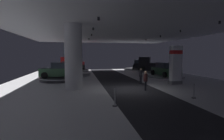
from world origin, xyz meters
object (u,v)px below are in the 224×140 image
Objects in this scene: column_left at (73,57)px; display_platform_far_right at (155,72)px; display_car_mid_right at (165,70)px; display_platform_far_left at (69,74)px; brand_sign_pylon at (176,64)px; display_platform_deep_left at (73,70)px; display_platform_mid_right at (165,77)px; display_car_deep_right at (139,65)px; display_platform_deep_right at (139,69)px; pickup_truck_far_right at (153,66)px; display_car_far_left at (69,68)px; pickup_truck_deep_left at (72,65)px; visitor_walking_far at (141,75)px; display_platform_mid_left at (60,79)px; display_car_mid_left at (60,71)px; visitor_walking_near at (146,79)px.

display_platform_far_right is at bearing 41.90° from column_left.
display_car_mid_right is 0.72× the size of display_platform_far_left.
brand_sign_pylon is 0.67× the size of display_platform_deep_left.
display_platform_mid_right is 1.04× the size of display_car_deep_right.
display_platform_far_right is 5.66m from display_car_deep_right.
display_platform_deep_left is 12.29m from display_platform_deep_right.
display_car_deep_right reaches higher than display_platform_far_left.
display_platform_far_left is (-12.58, -6.36, -0.00)m from display_platform_deep_right.
display_platform_deep_right is at bearing 99.19° from display_platform_far_right.
pickup_truck_far_right is 13.22m from display_car_far_left.
pickup_truck_deep_left is at bearing 92.93° from column_left.
display_platform_far_right is 14.50m from display_platform_deep_left.
display_car_deep_right reaches higher than visitor_walking_far.
display_platform_mid_left is at bearing 158.25° from brand_sign_pylon.
display_car_mid_left is 11.88m from display_platform_deep_left.
display_platform_far_right is at bearing 62.60° from visitor_walking_near.
display_platform_mid_right is 1.09× the size of display_car_mid_right.
display_platform_far_left is (0.71, 4.94, -0.02)m from display_platform_mid_left.
display_platform_far_left is at bearing 109.61° from display_car_far_left.
pickup_truck_far_right reaches higher than visitor_walking_far.
visitor_walking_far reaches higher than display_platform_mid_left.
display_platform_mid_right is 0.85× the size of display_platform_deep_right.
display_car_mid_right is (1.32, 4.64, -0.96)m from brand_sign_pylon.
pickup_truck_deep_left is (-10.74, 16.14, -0.75)m from brand_sign_pylon.
pickup_truck_far_right reaches higher than display_platform_mid_left.
pickup_truck_deep_left is (-0.14, -0.29, 1.06)m from display_platform_deep_left.
display_car_mid_left is (-11.58, 4.63, -0.83)m from brand_sign_pylon.
display_car_far_left is (-10.89, 9.54, -0.87)m from brand_sign_pylon.
display_platform_far_right is 1.02× the size of display_platform_deep_right.
display_platform_mid_left is at bearing -94.87° from display_platform_deep_left.
display_car_mid_right is at bearing 39.88° from visitor_walking_far.
pickup_truck_far_right is (0.96, 5.93, 1.10)m from display_platform_mid_right.
display_platform_mid_left is (-12.93, 0.02, 0.06)m from display_platform_mid_right.
display_platform_mid_right is 0.84× the size of display_platform_far_right.
display_platform_mid_right is at bearing 39.64° from visitor_walking_far.
column_left reaches higher than visitor_walking_far.
display_platform_deep_right is at bearing -0.99° from pickup_truck_deep_left.
display_car_mid_right is 12.90m from display_car_mid_left.
display_platform_far_left is at bearing -153.27° from display_car_deep_right.
pickup_truck_far_right is at bearing 42.93° from column_left.
display_platform_mid_left is 10.36m from visitor_walking_near.
pickup_truck_far_right is 15.08m from display_car_mid_left.
column_left is 0.91× the size of display_platform_far_left.
display_car_far_left is at bearing -153.06° from display_platform_deep_right.
visitor_walking_far reaches higher than display_platform_far_left.
brand_sign_pylon is 16.01m from display_car_deep_right.
pickup_truck_deep_left is at bearing 156.75° from pickup_truck_far_right.
display_car_mid_left is at bearing -97.84° from display_platform_far_left.
display_platform_far_right is 1.00× the size of display_platform_deep_left.
display_platform_mid_left is at bearing 172.81° from display_car_mid_left.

